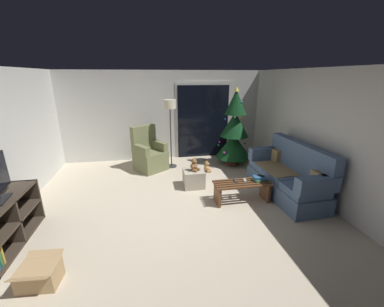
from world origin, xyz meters
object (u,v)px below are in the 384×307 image
at_px(remote_graphite, 235,181).
at_px(remote_silver, 245,180).
at_px(teddy_bear_honey_by_tree, 207,167).
at_px(christmas_tree, 234,132).
at_px(coffee_table, 242,189).
at_px(media_shelf, 1,227).
at_px(cardboard_box_open_near_shelf, 39,275).
at_px(book_stack, 260,178).
at_px(armchair, 149,154).
at_px(ottoman, 194,178).
at_px(teddy_bear_chestnut, 194,165).
at_px(cell_phone, 261,176).
at_px(floor_lamp, 170,111).
at_px(couch, 288,176).

relative_size(remote_graphite, remote_silver, 1.00).
bearing_deg(teddy_bear_honey_by_tree, christmas_tree, 25.63).
distance_m(coffee_table, media_shelf, 3.87).
distance_m(remote_graphite, cardboard_box_open_near_shelf, 3.33).
relative_size(book_stack, armchair, 0.24).
height_order(coffee_table, ottoman, coffee_table).
distance_m(armchair, teddy_bear_chestnut, 1.57).
bearing_deg(cell_phone, remote_graphite, 151.47).
relative_size(media_shelf, cardboard_box_open_near_shelf, 2.75).
bearing_deg(armchair, floor_lamp, 6.69).
height_order(remote_silver, cell_phone, cell_phone).
xyz_separation_m(couch, media_shelf, (-4.85, -0.78, -0.06)).
bearing_deg(remote_silver, armchair, -33.46).
height_order(remote_silver, teddy_bear_honey_by_tree, remote_silver).
height_order(book_stack, floor_lamp, floor_lamp).
height_order(cell_phone, floor_lamp, floor_lamp).
bearing_deg(remote_graphite, book_stack, -0.90).
bearing_deg(remote_silver, cell_phone, -167.75).
xyz_separation_m(media_shelf, ottoman, (3.01, 1.48, -0.15)).
distance_m(book_stack, teddy_bear_honey_by_tree, 1.73).
distance_m(coffee_table, book_stack, 0.41).
bearing_deg(christmas_tree, teddy_bear_chestnut, -138.01).
height_order(christmas_tree, armchair, christmas_tree).
relative_size(remote_graphite, book_stack, 0.57).
bearing_deg(media_shelf, coffee_table, 9.94).
distance_m(remote_graphite, ottoman, 1.03).
bearing_deg(media_shelf, cardboard_box_open_near_shelf, -46.12).
relative_size(couch, ottoman, 4.47).
bearing_deg(christmas_tree, media_shelf, -148.47).
distance_m(remote_silver, book_stack, 0.30).
xyz_separation_m(media_shelf, teddy_bear_chestnut, (3.02, 1.48, 0.16)).
distance_m(teddy_bear_honey_by_tree, cardboard_box_open_near_shelf, 4.10).
bearing_deg(cell_phone, cardboard_box_open_near_shelf, 177.70).
height_order(remote_graphite, christmas_tree, christmas_tree).
bearing_deg(teddy_bear_chestnut, teddy_bear_honey_by_tree, 58.33).
relative_size(christmas_tree, teddy_bear_chestnut, 7.33).
bearing_deg(remote_silver, media_shelf, 24.76).
height_order(remote_silver, cardboard_box_open_near_shelf, remote_silver).
bearing_deg(cell_phone, couch, -20.02).
relative_size(cell_phone, ottoman, 0.33).
height_order(floor_lamp, teddy_bear_honey_by_tree, floor_lamp).
distance_m(book_stack, cardboard_box_open_near_shelf, 3.74).
xyz_separation_m(remote_silver, floor_lamp, (-1.24, 2.06, 1.09)).
bearing_deg(remote_graphite, armchair, 134.30).
bearing_deg(teddy_bear_honey_by_tree, coffee_table, -79.08).
bearing_deg(coffee_table, remote_silver, 40.82).
relative_size(couch, media_shelf, 1.40).
xyz_separation_m(remote_silver, book_stack, (0.29, -0.03, 0.03)).
xyz_separation_m(remote_graphite, cardboard_box_open_near_shelf, (-2.95, -1.52, -0.28)).
height_order(cell_phone, christmas_tree, christmas_tree).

